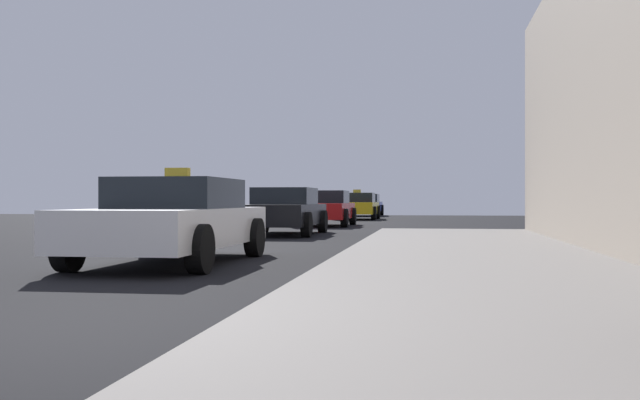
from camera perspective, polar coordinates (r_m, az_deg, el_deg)
The scene contains 6 objects.
sidewalk at distance 4.47m, azimuth 16.95°, elevation -11.27°, with size 4.00×32.00×0.15m, color gray.
car_white at distance 11.15m, azimuth -11.32°, elevation -1.51°, with size 2.01×4.53×1.43m.
car_black at distance 19.86m, azimuth -2.83°, elevation -0.84°, with size 1.95×4.24×1.27m.
car_red at distance 26.33m, azimuth 0.36°, elevation -0.62°, with size 1.99×4.07×1.27m.
car_yellow at distance 35.11m, azimuth 2.87°, elevation -0.46°, with size 2.06×4.01×1.43m.
car_blue at distance 42.54m, azimuth 3.50°, elevation -0.37°, with size 1.99×4.42×1.27m.
Camera 1 is at (3.37, -4.33, 0.95)m, focal length 41.14 mm.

